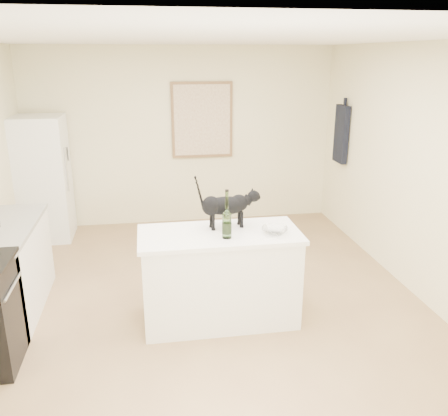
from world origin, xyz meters
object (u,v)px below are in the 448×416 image
Objects in this scene: fridge at (43,179)px; wine_bottle at (227,217)px; glass_bowl at (275,231)px; black_cat at (226,208)px.

fridge is 4.31× the size of wine_bottle.
fridge is at bearing 133.71° from glass_bowl.
wine_bottle reaches higher than glass_bowl.
glass_bowl is (2.54, -2.66, 0.08)m from fridge.
glass_bowl is at bearing -46.29° from fridge.
wine_bottle reaches higher than black_cat.
fridge is 3.06× the size of black_cat.
fridge reaches higher than black_cat.
black_cat is 0.27m from wine_bottle.
fridge is 3.23m from black_cat.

